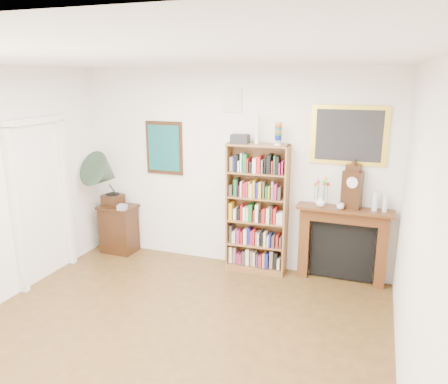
% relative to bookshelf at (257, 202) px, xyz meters
% --- Properties ---
extents(room, '(4.51, 5.01, 2.81)m').
position_rel_bookshelf_xyz_m(room, '(-0.41, -2.33, 0.39)').
color(room, '#4E3217').
rests_on(room, ground).
extents(door_casing, '(0.08, 1.02, 2.17)m').
position_rel_bookshelf_xyz_m(door_casing, '(-2.62, -1.13, 0.25)').
color(door_casing, white).
rests_on(door_casing, left_wall).
extents(teal_poster, '(0.58, 0.04, 0.78)m').
position_rel_bookshelf_xyz_m(teal_poster, '(-1.46, 0.15, 0.64)').
color(teal_poster, black).
rests_on(teal_poster, back_wall).
extents(small_picture, '(0.26, 0.04, 0.30)m').
position_rel_bookshelf_xyz_m(small_picture, '(-0.41, 0.15, 1.34)').
color(small_picture, white).
rests_on(small_picture, back_wall).
extents(gilt_painting, '(0.95, 0.04, 0.75)m').
position_rel_bookshelf_xyz_m(gilt_painting, '(1.14, 0.15, 0.94)').
color(gilt_painting, gold).
rests_on(gilt_painting, back_wall).
extents(bookshelf, '(0.84, 0.33, 2.08)m').
position_rel_bookshelf_xyz_m(bookshelf, '(0.00, 0.00, 0.00)').
color(bookshelf, brown).
rests_on(bookshelf, floor).
extents(side_cabinet, '(0.56, 0.42, 0.75)m').
position_rel_bookshelf_xyz_m(side_cabinet, '(-2.20, -0.05, -0.63)').
color(side_cabinet, black).
rests_on(side_cabinet, floor).
extents(fireplace, '(1.22, 0.30, 1.03)m').
position_rel_bookshelf_xyz_m(fireplace, '(1.16, 0.08, -0.41)').
color(fireplace, '#492511').
rests_on(fireplace, floor).
extents(gramophone, '(0.67, 0.77, 0.88)m').
position_rel_bookshelf_xyz_m(gramophone, '(-2.28, -0.18, 0.23)').
color(gramophone, black).
rests_on(gramophone, side_cabinet).
extents(cd_stack, '(0.13, 0.13, 0.08)m').
position_rel_bookshelf_xyz_m(cd_stack, '(-2.01, -0.21, -0.22)').
color(cd_stack, '#B0AFBC').
rests_on(cd_stack, side_cabinet).
extents(mantel_clock, '(0.27, 0.19, 0.56)m').
position_rel_bookshelf_xyz_m(mantel_clock, '(1.23, 0.06, 0.29)').
color(mantel_clock, black).
rests_on(mantel_clock, fireplace).
extents(flower_vase, '(0.15, 0.15, 0.14)m').
position_rel_bookshelf_xyz_m(flower_vase, '(0.85, 0.01, 0.09)').
color(flower_vase, white).
rests_on(flower_vase, fireplace).
extents(teacup, '(0.11, 0.11, 0.08)m').
position_rel_bookshelf_xyz_m(teacup, '(1.11, -0.04, 0.06)').
color(teacup, silver).
rests_on(teacup, fireplace).
extents(bottle_left, '(0.07, 0.07, 0.24)m').
position_rel_bookshelf_xyz_m(bottle_left, '(1.52, 0.04, 0.14)').
color(bottle_left, silver).
rests_on(bottle_left, fireplace).
extents(bottle_right, '(0.06, 0.06, 0.20)m').
position_rel_bookshelf_xyz_m(bottle_right, '(1.64, 0.04, 0.12)').
color(bottle_right, silver).
rests_on(bottle_right, fireplace).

